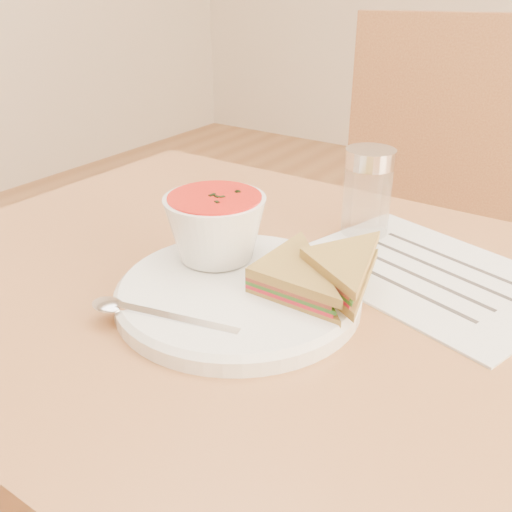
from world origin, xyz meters
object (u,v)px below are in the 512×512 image
Objects in this scene: plate at (238,294)px; condiment_shaker at (367,193)px; chair_far at (433,277)px; soup_bowl at (216,231)px.

plate is 0.25m from condiment_shaker.
condiment_shaker is (0.04, 0.24, 0.05)m from plate.
plate is at bearing 68.95° from chair_far.
chair_far is 0.50m from condiment_shaker.
soup_bowl is at bearing 147.71° from plate.
condiment_shaker is at bearing 81.18° from plate.
condiment_shaker is (0.10, 0.21, 0.00)m from soup_bowl.
condiment_shaker reaches higher than plate.
condiment_shaker is at bearing 72.34° from chair_far.
chair_far is 0.69m from plate.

